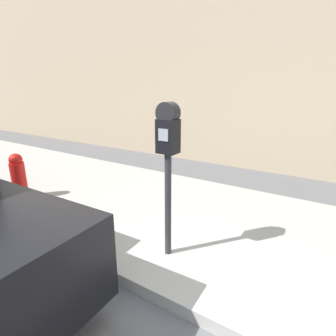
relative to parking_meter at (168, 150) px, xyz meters
name	(u,v)px	position (x,y,z in m)	size (l,w,h in m)	color
sidewalk	(214,227)	(0.16, 0.87, -1.16)	(24.00, 2.80, 0.13)	#ADAAA3
building_facade	(287,7)	(0.16, 3.99, 2.03)	(24.00, 0.30, 6.51)	tan
parking_meter	(168,150)	(0.00, 0.00, 0.00)	(0.20, 0.16, 1.54)	#2D2D30
fire_hydrant	(18,176)	(-2.72, -0.01, -0.74)	(0.21, 0.21, 0.71)	red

